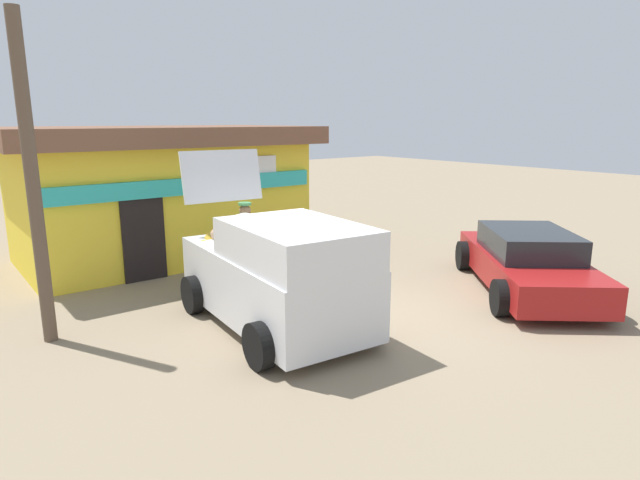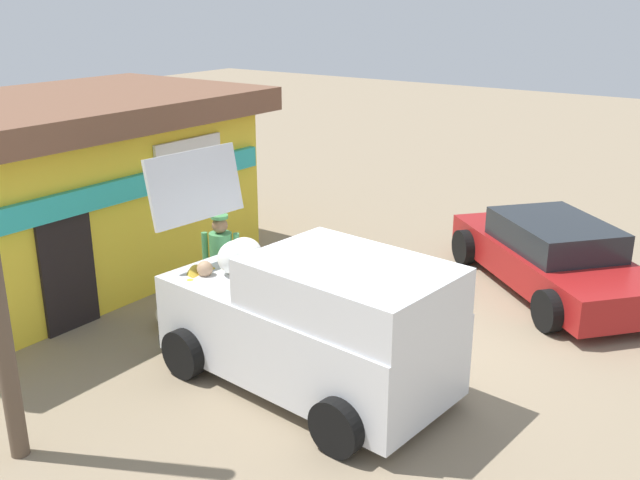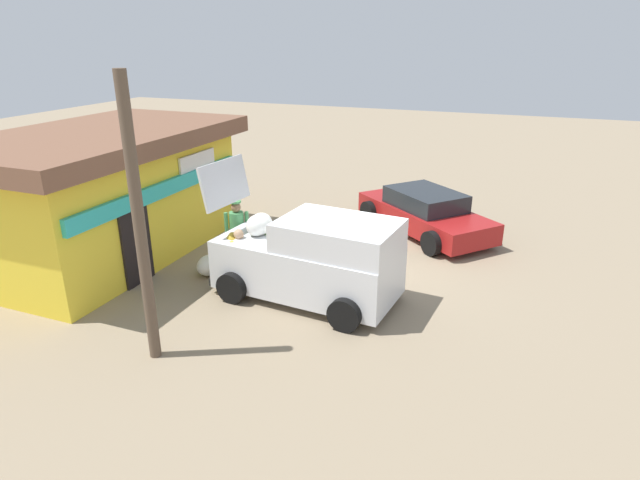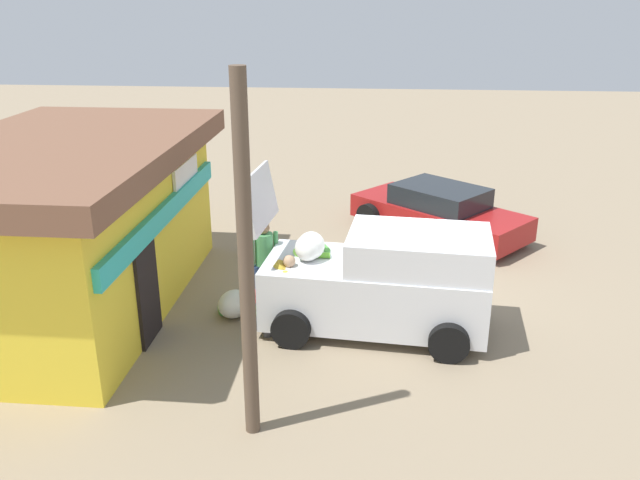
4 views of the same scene
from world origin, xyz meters
name	(u,v)px [view 2 (image 2 of 4)]	position (x,y,z in m)	size (l,w,h in m)	color
ground_plane	(385,356)	(0.00, 0.00, 0.00)	(60.00, 60.00, 0.00)	gray
storefront_bar	(56,189)	(-0.77, 6.12, 1.65)	(7.17, 4.34, 3.19)	yellow
delivery_van	(312,320)	(-1.23, 0.38, 0.93)	(2.39, 4.20, 2.80)	silver
parked_sedan	(552,256)	(3.78, -1.06, 0.58)	(4.15, 4.42, 1.23)	maroon
vendor_standing	(222,262)	(-0.51, 2.57, 1.01)	(0.47, 0.50, 1.75)	navy
customer_bending	(192,298)	(-1.50, 2.23, 0.86)	(0.57, 0.66, 1.45)	#4C4C51
unloaded_banana_pile	(180,312)	(-0.96, 3.08, 0.22)	(0.86, 0.84, 0.48)	silver
paint_bucket	(283,259)	(1.85, 3.26, 0.21)	(0.31, 0.31, 0.41)	silver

